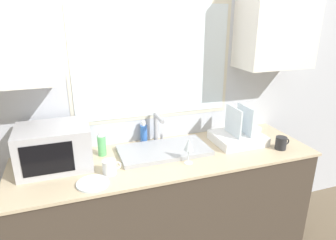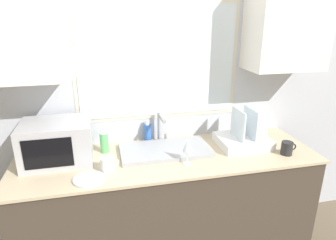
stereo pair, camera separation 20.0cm
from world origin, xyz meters
name	(u,v)px [view 2 (the right image)]	position (x,y,z in m)	size (l,w,h in m)	color
countertop	(168,207)	(0.00, 0.32, 0.44)	(2.13, 0.67, 0.88)	#42382D
wall_back	(159,75)	(0.00, 0.63, 1.40)	(6.00, 0.38, 2.60)	silver
sink_basin	(165,150)	(-0.01, 0.38, 0.90)	(0.65, 0.34, 0.03)	#9EA0A5
faucet	(161,125)	(0.00, 0.55, 1.03)	(0.08, 0.19, 0.24)	#99999E
microwave	(57,142)	(-0.75, 0.41, 1.02)	(0.45, 0.35, 0.28)	#B2B2B7
dish_rack	(244,139)	(0.60, 0.36, 0.94)	(0.37, 0.32, 0.29)	white
spray_bottle	(104,140)	(-0.44, 0.48, 0.98)	(0.06, 0.06, 0.20)	#59B266
soap_bottle	(148,132)	(-0.10, 0.60, 0.96)	(0.05, 0.05, 0.17)	blue
mug_near_sink	(107,164)	(-0.43, 0.20, 0.93)	(0.12, 0.09, 0.09)	white
wine_glass	(187,146)	(0.09, 0.17, 1.02)	(0.06, 0.06, 0.18)	silver
mug_by_rack	(287,148)	(0.83, 0.15, 0.93)	(0.12, 0.08, 0.09)	#262628
small_plate	(89,179)	(-0.54, 0.11, 0.89)	(0.19, 0.19, 0.01)	silver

